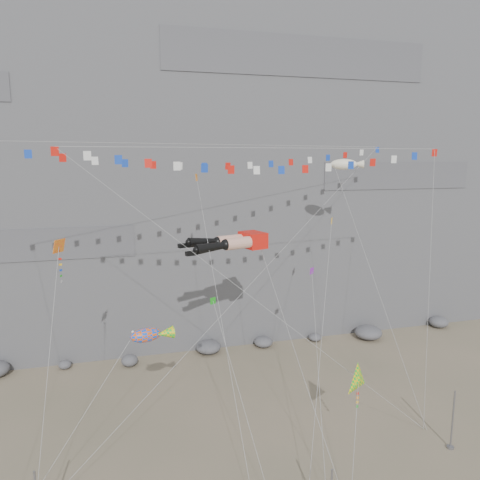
{
  "coord_description": "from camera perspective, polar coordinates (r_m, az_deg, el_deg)",
  "views": [
    {
      "loc": [
        -8.97,
        -27.93,
        19.97
      ],
      "look_at": [
        1.2,
        9.0,
        13.2
      ],
      "focal_mm": 35.0,
      "sensor_mm": 36.0,
      "label": 1
    }
  ],
  "objects": [
    {
      "name": "cliff",
      "position": [
        60.81,
        -7.1,
        14.69
      ],
      "size": [
        80.0,
        28.0,
        50.0
      ],
      "primitive_type": "cube",
      "color": "slate",
      "rests_on": "ground"
    },
    {
      "name": "small_kite_d",
      "position": [
        38.68,
        11.09,
        1.89
      ],
      "size": [
        7.7,
        12.83,
        20.4
      ],
      "color": "yellow",
      "rests_on": "ground"
    },
    {
      "name": "small_kite_a",
      "position": [
        36.03,
        -5.22,
        7.04
      ],
      "size": [
        1.27,
        14.26,
        22.91
      ],
      "color": "orange",
      "rests_on": "ground"
    },
    {
      "name": "small_kite_c",
      "position": [
        31.02,
        -3.17,
        -7.92
      ],
      "size": [
        2.49,
        7.61,
        12.89
      ],
      "color": "#179A18",
      "rests_on": "ground"
    },
    {
      "name": "flag_banner_lower",
      "position": [
        31.95,
        3.64,
        11.09
      ],
      "size": [
        26.86,
        3.87,
        23.67
      ],
      "color": "red",
      "rests_on": "ground"
    },
    {
      "name": "fish_windsock",
      "position": [
        30.88,
        -11.47,
        -11.35
      ],
      "size": [
        9.73,
        5.8,
        12.83
      ],
      "color": "#F4550C",
      "rests_on": "ground"
    },
    {
      "name": "anchor_pole_right",
      "position": [
        37.48,
        24.5,
        -19.33
      ],
      "size": [
        0.12,
        0.12,
        4.3
      ],
      "primitive_type": "cylinder",
      "color": "slate",
      "rests_on": "ground"
    },
    {
      "name": "harlequin_kite",
      "position": [
        30.23,
        -21.2,
        -0.81
      ],
      "size": [
        2.67,
        6.93,
        15.94
      ],
      "color": "red",
      "rests_on": "ground"
    },
    {
      "name": "talus_boulders",
      "position": [
        49.75,
        -3.89,
        -12.92
      ],
      "size": [
        60.0,
        3.0,
        1.2
      ],
      "primitive_type": null,
      "color": "slate",
      "rests_on": "ground"
    },
    {
      "name": "blimp_windsock",
      "position": [
        42.82,
        12.56,
        8.92
      ],
      "size": [
        3.73,
        12.31,
        22.35
      ],
      "color": "white",
      "rests_on": "ground"
    },
    {
      "name": "legs_kite",
      "position": [
        35.19,
        -0.95,
        -0.29
      ],
      "size": [
        7.77,
        14.72,
        19.22
      ],
      "rotation": [
        0.0,
        0.0,
        0.3
      ],
      "color": "red",
      "rests_on": "ground"
    },
    {
      "name": "flag_banner_upper",
      "position": [
        37.03,
        -2.95,
        11.52
      ],
      "size": [
        34.03,
        18.0,
        28.64
      ],
      "color": "red",
      "rests_on": "ground"
    },
    {
      "name": "delta_kite",
      "position": [
        33.35,
        14.24,
        -16.28
      ],
      "size": [
        4.59,
        6.3,
        8.27
      ],
      "color": "yellow",
      "rests_on": "ground"
    },
    {
      "name": "small_kite_b",
      "position": [
        38.06,
        8.77,
        -4.07
      ],
      "size": [
        4.8,
        12.78,
        16.81
      ],
      "color": "purple",
      "rests_on": "ground"
    },
    {
      "name": "ground",
      "position": [
        35.49,
        2.18,
        -24.23
      ],
      "size": [
        120.0,
        120.0,
        0.0
      ],
      "primitive_type": "plane",
      "color": "gray",
      "rests_on": "ground"
    }
  ]
}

